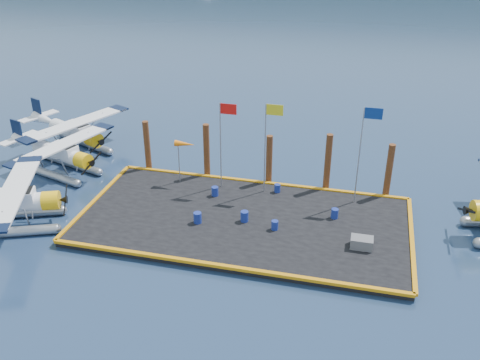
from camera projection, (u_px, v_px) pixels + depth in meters
The scene contains 22 objects.
ground at pixel (244, 224), 33.15m from camera, with size 4000.00×4000.00×0.00m, color #1A324E.
dock at pixel (244, 222), 33.05m from camera, with size 20.00×10.00×0.40m, color black.
dock_bumpers at pixel (244, 218), 32.92m from camera, with size 20.25×10.25×0.18m, color #CB810B, non-canonical shape.
seaplane_a at pixel (10, 206), 32.25m from camera, with size 8.90×9.41×3.41m.
seaplane_b at pixel (61, 156), 38.83m from camera, with size 8.47×9.06×3.24m.
seaplane_c at pixel (75, 134), 42.26m from camera, with size 8.88×9.33×3.41m.
drum_0 at pixel (215, 191), 35.46m from camera, with size 0.45×0.45×0.63m, color navy.
drum_1 at pixel (244, 216), 32.58m from camera, with size 0.48×0.48×0.68m, color navy.
drum_2 at pixel (275, 225), 31.77m from camera, with size 0.41×0.41×0.58m, color navy.
drum_3 at pixel (198, 218), 32.42m from camera, with size 0.49×0.49×0.69m, color navy.
drum_4 at pixel (335, 213), 32.92m from camera, with size 0.44×0.44×0.62m, color navy.
drum_5 at pixel (277, 188), 35.92m from camera, with size 0.40×0.40×0.57m, color navy.
crate at pixel (362, 243), 30.09m from camera, with size 1.25×0.83×0.62m, color #57585C.
flagpole_red at pixel (223, 133), 34.89m from camera, with size 1.14×0.08×6.00m.
flagpole_yellow at pixel (268, 135), 34.20m from camera, with size 1.14×0.08×6.20m.
flagpole_blue at pixel (364, 142), 32.84m from camera, with size 1.14×0.08×6.50m.
windsock at pixel (185, 145), 36.01m from camera, with size 1.40×0.44×3.12m.
piling_0 at pixel (147, 147), 38.70m from camera, with size 0.44×0.44×4.00m, color #422613.
piling_1 at pixel (207, 152), 37.69m from camera, with size 0.44×0.44×4.20m, color #422613.
piling_2 at pixel (269, 161), 36.82m from camera, with size 0.44×0.44×3.80m, color #422613.
piling_3 at pixel (328, 164), 35.85m from camera, with size 0.44×0.44×4.30m, color #422613.
piling_4 at pixel (389, 173), 35.06m from camera, with size 0.44×0.44×4.00m, color #422613.
Camera 1 is at (6.57, -27.40, 17.67)m, focal length 40.00 mm.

